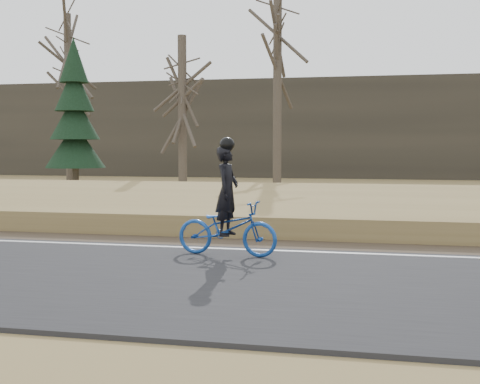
# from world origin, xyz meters

# --- Properties ---
(embankment) EXTENTS (120.00, 5.00, 0.44)m
(embankment) POSITION_xyz_m (0.00, 4.20, 0.22)
(embankment) COLOR olive
(embankment) RESTS_ON ground
(ballast) EXTENTS (120.00, 3.00, 0.45)m
(ballast) POSITION_xyz_m (0.00, 8.00, 0.23)
(ballast) COLOR slate
(ballast) RESTS_ON ground
(railroad) EXTENTS (120.00, 2.40, 0.29)m
(railroad) POSITION_xyz_m (0.00, 8.00, 0.53)
(railroad) COLOR black
(railroad) RESTS_ON ballast
(treeline_backdrop) EXTENTS (120.00, 4.00, 6.00)m
(treeline_backdrop) POSITION_xyz_m (0.00, 30.00, 3.00)
(treeline_backdrop) COLOR #383328
(treeline_backdrop) RESTS_ON ground
(cyclist) EXTENTS (1.87, 0.83, 2.06)m
(cyclist) POSITION_xyz_m (5.62, -0.49, 0.70)
(cyclist) COLOR #154193
(cyclist) RESTS_ON road
(bare_tree_left) EXTENTS (0.36, 0.36, 8.28)m
(bare_tree_left) POSITION_xyz_m (-6.94, 18.09, 4.14)
(bare_tree_left) COLOR brown
(bare_tree_left) RESTS_ON ground
(bare_tree_near_left) EXTENTS (0.36, 0.36, 6.51)m
(bare_tree_near_left) POSITION_xyz_m (-0.17, 14.95, 3.25)
(bare_tree_near_left) COLOR brown
(bare_tree_near_left) RESTS_ON ground
(bare_tree_center) EXTENTS (0.36, 0.36, 8.39)m
(bare_tree_center) POSITION_xyz_m (3.65, 15.94, 4.20)
(bare_tree_center) COLOR brown
(bare_tree_center) RESTS_ON ground
(conifer) EXTENTS (2.60, 2.60, 6.64)m
(conifer) POSITION_xyz_m (-5.13, 15.11, 3.14)
(conifer) COLOR brown
(conifer) RESTS_ON ground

